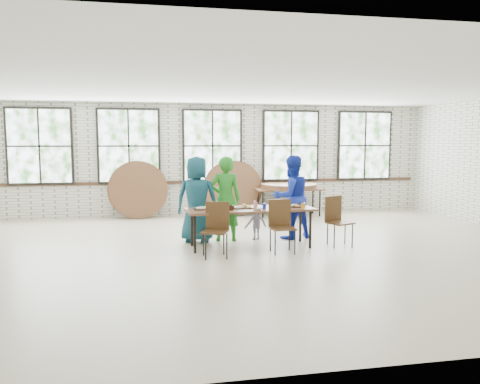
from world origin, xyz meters
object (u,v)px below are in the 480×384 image
object	(u,v)px
dining_table	(250,211)
chair_near_right	(281,221)
storage_table	(289,190)
chair_near_left	(216,225)

from	to	relation	value
dining_table	chair_near_right	world-z (taller)	chair_near_right
chair_near_right	storage_table	distance (m)	4.19
chair_near_left	storage_table	size ratio (longest dim) A/B	0.53
chair_near_left	chair_near_right	distance (m)	1.20
storage_table	dining_table	bearing A→B (deg)	-117.74
dining_table	storage_table	world-z (taller)	same
dining_table	storage_table	size ratio (longest dim) A/B	1.35
dining_table	chair_near_right	xyz separation A→B (m)	(0.47, -0.47, -0.13)
dining_table	chair_near_right	distance (m)	0.67
chair_near_left	storage_table	xyz separation A→B (m)	(2.52, 4.08, 0.13)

